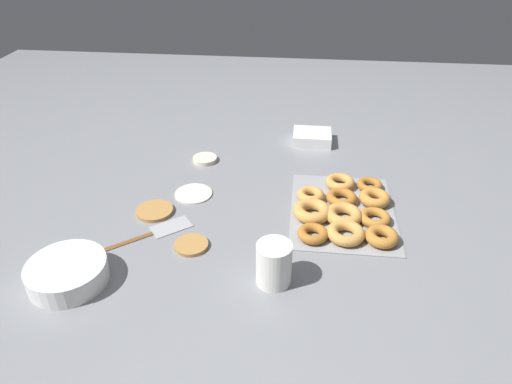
{
  "coord_description": "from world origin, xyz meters",
  "views": [
    {
      "loc": [
        -1.15,
        -0.26,
        0.77
      ],
      "look_at": [
        -0.02,
        -0.13,
        0.04
      ],
      "focal_mm": 32.0,
      "sensor_mm": 36.0,
      "label": 1
    }
  ],
  "objects": [
    {
      "name": "ground_plane",
      "position": [
        0.0,
        0.0,
        0.0
      ],
      "size": [
        3.0,
        3.0,
        0.0
      ],
      "primitive_type": "plane",
      "color": "gray"
    },
    {
      "name": "pancake_0",
      "position": [
        0.01,
        0.07,
        0.0
      ],
      "size": [
        0.12,
        0.12,
        0.01
      ],
      "primitive_type": "cylinder",
      "color": "silver",
      "rests_on": "ground_plane"
    },
    {
      "name": "pancake_1",
      "position": [
        -0.1,
        0.16,
        0.01
      ],
      "size": [
        0.11,
        0.11,
        0.01
      ],
      "primitive_type": "cylinder",
      "color": "#B27F42",
      "rests_on": "ground_plane"
    },
    {
      "name": "pancake_2",
      "position": [
        0.23,
        0.07,
        0.01
      ],
      "size": [
        0.08,
        0.08,
        0.01
      ],
      "primitive_type": "cylinder",
      "color": "beige",
      "rests_on": "ground_plane"
    },
    {
      "name": "pancake_3",
      "position": [
        -0.24,
        0.01,
        0.01
      ],
      "size": [
        0.09,
        0.09,
        0.01
      ],
      "primitive_type": "cylinder",
      "color": "#B27F42",
      "rests_on": "ground_plane"
    },
    {
      "name": "donut_tray",
      "position": [
        -0.05,
        -0.39,
        0.02
      ],
      "size": [
        0.39,
        0.3,
        0.04
      ],
      "color": "#93969B",
      "rests_on": "ground_plane"
    },
    {
      "name": "batter_bowl",
      "position": [
        -0.4,
        0.28,
        0.03
      ],
      "size": [
        0.19,
        0.19,
        0.05
      ],
      "color": "white",
      "rests_on": "ground_plane"
    },
    {
      "name": "container_stack",
      "position": [
        0.41,
        -0.3,
        0.02
      ],
      "size": [
        0.12,
        0.14,
        0.04
      ],
      "color": "white",
      "rests_on": "ground_plane"
    },
    {
      "name": "paper_cup",
      "position": [
        -0.34,
        -0.21,
        0.05
      ],
      "size": [
        0.08,
        0.08,
        0.11
      ],
      "color": "white",
      "rests_on": "ground_plane"
    },
    {
      "name": "spatula",
      "position": [
        -0.18,
        0.11,
        0.0
      ],
      "size": [
        0.18,
        0.21,
        0.01
      ],
      "rotation": [
        0.0,
        0.0,
        5.39
      ],
      "color": "brown",
      "rests_on": "ground_plane"
    }
  ]
}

